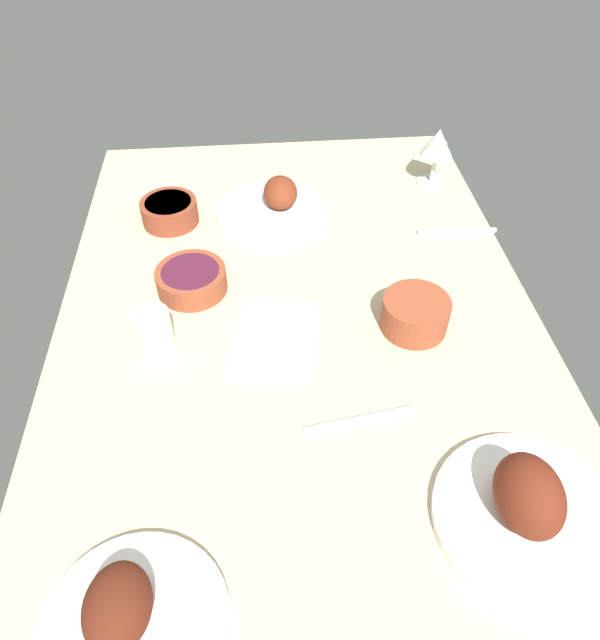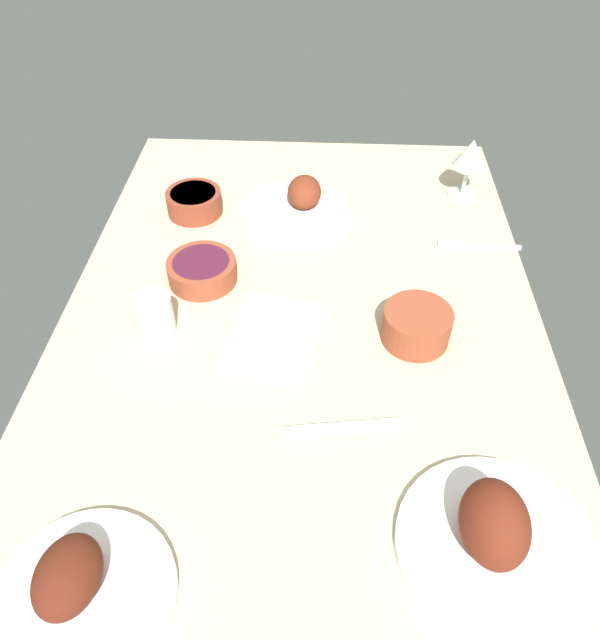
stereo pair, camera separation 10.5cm
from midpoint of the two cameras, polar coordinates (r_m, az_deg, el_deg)
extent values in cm
cube|color=#C6B28E|center=(107.72, 2.78, -1.65)|extent=(140.00, 90.00, 4.00)
cylinder|color=white|center=(82.58, -16.92, -25.11)|extent=(23.46, 23.46, 1.60)
ellipsoid|color=#511E11|center=(80.06, -18.22, -23.11)|extent=(10.62, 8.16, 6.29)
cylinder|color=white|center=(133.54, 1.65, 10.56)|extent=(24.66, 24.66, 1.60)
ellipsoid|color=maroon|center=(133.09, 2.74, 12.41)|extent=(9.60, 7.62, 6.75)
cylinder|color=white|center=(87.74, 22.35, -20.34)|extent=(26.90, 26.90, 1.60)
ellipsoid|color=#602314|center=(83.08, 22.25, -18.30)|extent=(11.77, 8.74, 9.78)
cylinder|color=brown|center=(134.57, -8.16, 11.33)|extent=(12.42, 12.42, 5.25)
cylinder|color=#DBCC7A|center=(133.42, -8.26, 12.08)|extent=(10.19, 10.19, 1.00)
cylinder|color=brown|center=(115.35, -7.07, 4.74)|extent=(13.65, 13.65, 4.65)
cylinder|color=#4C192D|center=(114.19, -7.15, 5.44)|extent=(11.19, 11.19, 1.00)
cylinder|color=brown|center=(105.27, 14.23, -0.69)|extent=(12.18, 12.18, 6.37)
cylinder|color=#9E3314|center=(103.43, 14.49, 0.35)|extent=(9.99, 9.99, 1.00)
cylinder|color=silver|center=(147.47, 17.71, 11.73)|extent=(7.00, 7.00, 0.50)
cylinder|color=silver|center=(145.58, 18.04, 12.96)|extent=(1.00, 1.00, 7.00)
cone|color=silver|center=(142.35, 18.65, 15.24)|extent=(7.60, 7.60, 6.50)
cylinder|color=beige|center=(143.03, 18.52, 14.74)|extent=(4.18, 4.18, 2.80)
cylinder|color=silver|center=(105.06, -11.33, 0.32)|extent=(6.52, 6.52, 7.63)
cube|color=white|center=(104.12, 0.06, -1.58)|extent=(20.44, 17.19, 1.20)
cube|color=silver|center=(131.31, 19.48, 6.83)|extent=(1.61, 17.50, 0.80)
cube|color=silver|center=(92.69, 7.44, -10.45)|extent=(3.62, 18.50, 0.80)
camera|label=1|loc=(0.05, -87.13, 2.85)|focal=32.47mm
camera|label=2|loc=(0.05, 92.87, -2.85)|focal=32.47mm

